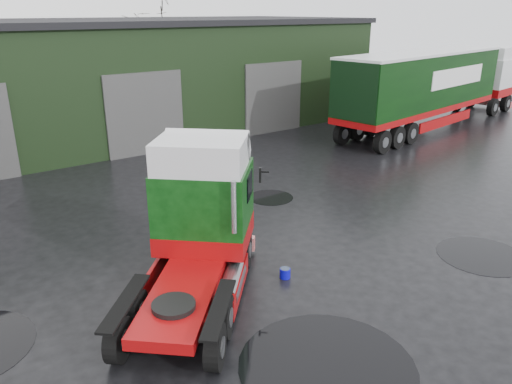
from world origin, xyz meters
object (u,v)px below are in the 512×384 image
warehouse (99,77)px  lorry_right (421,92)px  wash_bucket (285,273)px  hero_tractor (189,234)px  tree_back_b (150,50)px

warehouse → lorry_right: (15.00, -11.00, -0.84)m
lorry_right → wash_bucket: bearing=-71.1°
hero_tractor → lorry_right: lorry_right is taller
hero_tractor → tree_back_b: tree_back_b is taller
hero_tractor → lorry_right: bearing=65.7°
hero_tractor → wash_bucket: (2.67, -0.34, -1.79)m
lorry_right → hero_tractor: bearing=-75.0°
wash_bucket → tree_back_b: (10.38, 29.63, 3.61)m
tree_back_b → wash_bucket: bearing=-109.3°
warehouse → tree_back_b: bearing=51.3°
warehouse → wash_bucket: bearing=-96.9°
wash_bucket → hero_tractor: bearing=172.8°
warehouse → tree_back_b: (8.00, 10.00, 0.59)m
hero_tractor → warehouse: bearing=118.6°
lorry_right → wash_bucket: size_ratio=60.95×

